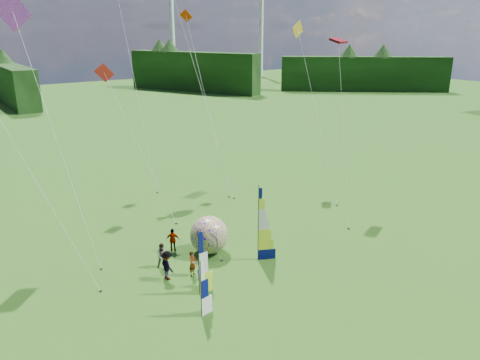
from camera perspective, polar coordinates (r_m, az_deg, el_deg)
ground at (r=27.89m, az=6.56°, el=-12.57°), size 220.00×220.00×0.00m
treeline_ring at (r=26.08m, az=6.88°, el=-5.00°), size 210.00×210.00×8.00m
turbine_left at (r=141.88m, az=2.61°, el=18.56°), size 8.00×1.20×30.00m
turbine_right at (r=134.43m, az=-8.29°, el=18.42°), size 8.00×1.20×30.00m
feather_banner_main at (r=29.30m, az=2.25°, el=-5.50°), size 1.24×0.63×4.88m
side_banner_left at (r=25.96m, az=-5.03°, el=-10.21°), size 1.05×0.12×3.79m
side_banner_far at (r=24.31m, az=-4.78°, el=-13.29°), size 0.92×0.25×3.09m
bol_inflatable at (r=30.82m, az=-3.79°, el=-6.70°), size 3.15×3.15×2.51m
spectator_a at (r=28.43m, az=-5.80°, el=-10.11°), size 0.68×0.62×1.56m
spectator_b at (r=29.50m, az=-9.43°, el=-9.10°), size 0.87×0.64×1.61m
spectator_c at (r=28.19m, az=-8.85°, el=-10.25°), size 0.49×1.18×1.78m
spectator_d at (r=31.46m, az=-8.18°, el=-7.24°), size 0.98×0.84×1.58m
camp_chair at (r=27.15m, az=-4.36°, el=-12.06°), size 0.77×0.77×1.12m
kite_whale at (r=43.24m, az=-5.78°, el=15.13°), size 8.87×15.42×23.87m
kite_rainbow_delta at (r=31.13m, az=-21.73°, el=6.60°), size 9.77×13.60×17.28m
kite_parafoil at (r=36.78m, az=12.59°, el=7.40°), size 10.61×12.03×15.16m
small_kite_red at (r=37.00m, az=-12.23°, el=4.99°), size 5.57×10.88×12.02m
small_kite_orange at (r=42.54m, az=-4.06°, el=9.87°), size 6.27×10.67×16.12m
small_kite_yellow at (r=41.65m, az=9.36°, el=8.94°), size 7.95×12.33×15.32m
small_kite_pink at (r=27.40m, az=-24.48°, el=2.28°), size 8.08×8.87×14.93m
small_kite_green at (r=44.64m, az=-12.72°, el=12.15°), size 7.42×11.51×19.63m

